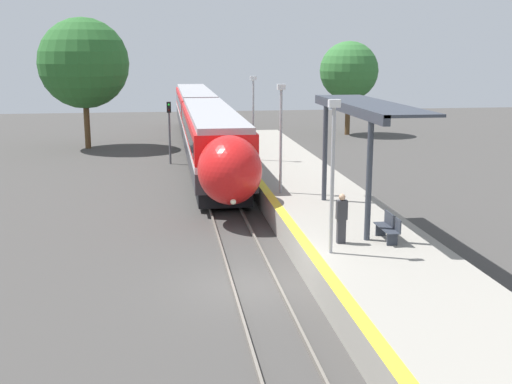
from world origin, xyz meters
name	(u,v)px	position (x,y,z in m)	size (l,w,h in m)	color
ground_plane	(255,286)	(0.00, 0.00, 0.00)	(120.00, 120.00, 0.00)	#423F3D
rail_left	(232,285)	(-0.72, 0.00, 0.07)	(0.08, 90.00, 0.15)	slate
rail_right	(277,283)	(0.72, 0.00, 0.07)	(0.08, 90.00, 0.15)	slate
train	(203,123)	(0.00, 26.29, 2.30)	(2.90, 40.72, 4.02)	black
platform_right	(376,265)	(4.02, 0.00, 0.52)	(4.72, 64.00, 1.05)	gray
platform_bench	(389,227)	(4.74, 0.96, 1.51)	(0.44, 1.54, 0.89)	#2D333D
person_waiting	(342,218)	(3.05, 0.89, 1.92)	(0.36, 0.22, 1.69)	#333338
railway_signal	(169,126)	(-2.39, 23.06, 2.52)	(0.28, 0.28, 4.09)	#59595E
lamppost_near	(333,166)	(2.43, -0.11, 3.86)	(0.36, 0.20, 4.87)	#9E9EA3
lamppost_mid	(281,131)	(2.43, 8.87, 3.86)	(0.36, 0.20, 4.87)	#9E9EA3
lamppost_far	(253,112)	(2.43, 17.85, 3.86)	(0.36, 0.20, 4.87)	#9E9EA3
station_canopy	(360,112)	(4.58, 4.12, 5.10)	(2.02, 9.00, 4.41)	#333842
background_tree_left	(84,63)	(-8.55, 30.98, 6.40)	(6.73, 6.73, 9.77)	brown
background_tree_right	(349,71)	(13.40, 36.02, 5.58)	(5.10, 5.10, 8.15)	brown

